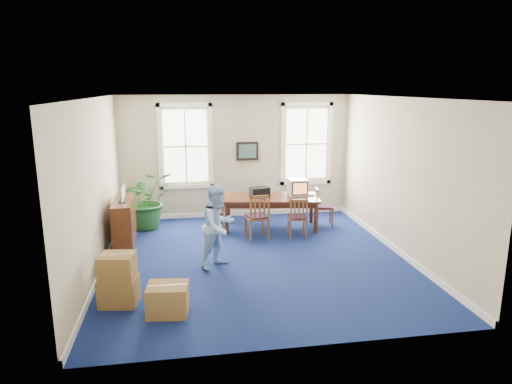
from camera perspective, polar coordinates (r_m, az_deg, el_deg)
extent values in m
plane|color=navy|center=(9.31, -0.01, -8.37)|extent=(6.50, 6.50, 0.00)
plane|color=white|center=(8.67, -0.01, 11.72)|extent=(6.50, 6.50, 0.00)
plane|color=#B8AA8D|center=(12.02, -2.53, 4.43)|extent=(6.50, 0.00, 6.50)
plane|color=#B8AA8D|center=(5.78, 5.25, -5.18)|extent=(6.50, 0.00, 6.50)
plane|color=#B8AA8D|center=(8.89, -19.47, 0.60)|extent=(0.00, 6.50, 6.50)
plane|color=#B8AA8D|center=(9.79, 17.60, 1.84)|extent=(0.00, 6.50, 6.50)
cube|color=white|center=(12.32, -2.44, -2.69)|extent=(6.00, 0.04, 0.12)
cube|color=white|center=(9.32, -18.56, -8.68)|extent=(0.04, 6.50, 0.12)
cube|color=white|center=(10.17, 16.85, -6.70)|extent=(0.04, 6.50, 0.12)
cube|color=white|center=(11.32, 6.81, -0.26)|extent=(0.16, 0.19, 0.05)
cube|color=black|center=(11.07, 0.46, 0.01)|extent=(0.50, 0.37, 0.23)
imported|color=#9EC6F3|center=(8.73, -4.71, -4.30)|extent=(0.99, 0.97, 1.61)
cube|color=#482313|center=(10.04, -16.12, -4.00)|extent=(0.44, 1.40, 1.09)
imported|color=#215720|center=(11.42, -13.43, -0.94)|extent=(1.55, 1.44, 1.42)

